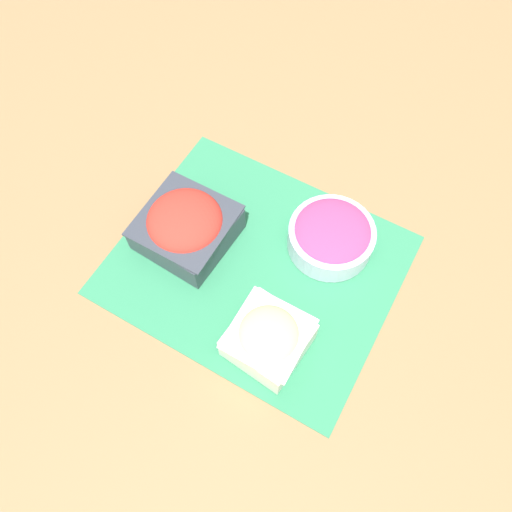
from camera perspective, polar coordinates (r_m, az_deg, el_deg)
The scene contains 5 objects.
ground_plane at distance 0.89m, azimuth -0.00°, elevation -1.02°, with size 3.00×3.00×0.00m, color olive.
placemat at distance 0.88m, azimuth -0.00°, elevation -0.96°, with size 0.48×0.40×0.00m.
tomato_bowl at distance 0.88m, azimuth -8.02°, elevation 3.47°, with size 0.16×0.16×0.08m.
onion_bowl at distance 0.88m, azimuth 8.62°, elevation 2.38°, with size 0.15×0.15×0.06m.
cucumber_bowl at distance 0.79m, azimuth 1.42°, elevation -9.38°, with size 0.12×0.12×0.08m.
Camera 1 is at (-0.20, 0.34, 0.79)m, focal length 35.00 mm.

